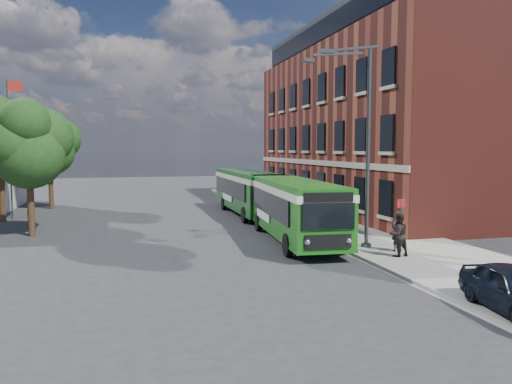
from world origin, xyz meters
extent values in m
plane|color=#2C2C2F|center=(0.00, 0.00, 0.00)|extent=(120.00, 120.00, 0.00)
cube|color=gray|center=(7.00, 8.00, 0.07)|extent=(6.00, 48.00, 0.15)
cube|color=beige|center=(3.95, 8.00, 0.01)|extent=(0.12, 48.00, 0.01)
cube|color=maroon|center=(14.00, 12.00, 6.00)|extent=(12.00, 26.00, 12.00)
cube|color=#BAB29D|center=(7.96, 12.00, 3.60)|extent=(0.12, 26.00, 0.35)
cube|color=#202228|center=(14.00, 12.00, 13.10)|extent=(10.80, 24.80, 2.20)
cube|color=black|center=(8.57, 12.00, 13.10)|extent=(0.08, 24.00, 1.40)
cylinder|color=#3C3F41|center=(-12.50, 13.00, 4.50)|extent=(0.10, 0.10, 9.00)
cube|color=red|center=(-12.05, 13.00, 8.60)|extent=(0.90, 0.02, 0.60)
cylinder|color=#3C3F41|center=(5.20, -2.00, 0.15)|extent=(0.44, 0.44, 0.30)
cylinder|color=#3C3F41|center=(5.20, -2.00, 4.50)|extent=(0.18, 0.18, 9.00)
cube|color=#3C3F41|center=(3.96, -2.60, 8.80)|extent=(2.58, 0.46, 0.37)
cube|color=#3C3F41|center=(3.96, -1.40, 8.80)|extent=(2.58, 0.46, 0.37)
cube|color=#3C3F41|center=(2.73, -3.08, 8.55)|extent=(0.55, 0.22, 0.16)
cube|color=#3C3F41|center=(2.73, -0.92, 8.55)|extent=(0.55, 0.22, 0.16)
cylinder|color=#3C3F41|center=(5.60, -4.20, 1.25)|extent=(0.08, 0.08, 2.50)
cube|color=red|center=(5.60, -4.20, 2.35)|extent=(0.35, 0.04, 0.35)
cube|color=#1C6617|center=(2.79, 1.38, 1.77)|extent=(3.39, 11.56, 2.45)
cube|color=#1C6617|center=(2.79, 1.38, 0.50)|extent=(3.44, 11.61, 0.14)
cube|color=black|center=(1.53, 1.78, 1.90)|extent=(0.84, 9.58, 1.10)
cube|color=black|center=(4.09, 1.58, 1.90)|extent=(0.84, 9.58, 1.10)
cube|color=#F1EAC6|center=(2.79, 1.38, 2.60)|extent=(3.46, 11.63, 0.32)
cube|color=#1C6617|center=(2.79, 1.38, 2.96)|extent=(3.29, 11.45, 0.12)
cube|color=black|center=(2.33, -4.33, 1.95)|extent=(2.15, 0.25, 1.05)
cube|color=black|center=(2.33, -4.34, 2.70)|extent=(2.00, 0.24, 0.38)
cube|color=black|center=(2.33, -4.34, 0.95)|extent=(1.90, 0.23, 0.55)
sphere|color=silver|center=(1.49, -4.26, 0.95)|extent=(0.26, 0.26, 0.26)
sphere|color=silver|center=(3.18, -4.39, 0.95)|extent=(0.26, 0.26, 0.26)
cube|color=black|center=(3.24, 7.09, 2.00)|extent=(2.00, 0.24, 0.90)
cube|color=white|center=(1.58, 2.48, 1.15)|extent=(0.29, 3.19, 0.45)
cylinder|color=black|center=(1.31, -2.42, 0.50)|extent=(0.36, 1.02, 1.00)
cylinder|color=black|center=(3.64, -2.60, 0.50)|extent=(0.36, 1.02, 1.00)
cylinder|color=black|center=(1.85, 4.36, 0.50)|extent=(0.36, 1.02, 1.00)
cylinder|color=black|center=(4.18, 4.18, 0.50)|extent=(0.36, 1.02, 1.00)
cube|color=#144D17|center=(2.98, 11.34, 1.77)|extent=(2.58, 11.48, 2.45)
cube|color=#144D17|center=(2.98, 11.34, 0.50)|extent=(2.62, 11.52, 0.14)
cube|color=black|center=(1.70, 11.65, 1.90)|extent=(0.15, 9.66, 1.10)
cube|color=black|center=(4.26, 11.63, 1.90)|extent=(0.15, 9.66, 1.10)
cube|color=#F5F1C9|center=(2.98, 11.34, 2.60)|extent=(2.64, 11.54, 0.32)
cube|color=#144D17|center=(2.98, 11.34, 2.96)|extent=(2.48, 11.38, 0.12)
cube|color=black|center=(2.94, 5.58, 1.95)|extent=(2.15, 0.10, 1.05)
cube|color=black|center=(2.94, 5.57, 2.70)|extent=(2.00, 0.09, 0.38)
cube|color=black|center=(2.94, 5.57, 0.95)|extent=(1.90, 0.09, 0.55)
sphere|color=silver|center=(2.09, 5.60, 0.95)|extent=(0.26, 0.26, 0.26)
sphere|color=silver|center=(3.79, 5.59, 0.95)|extent=(0.26, 0.26, 0.26)
cube|color=black|center=(3.02, 17.10, 2.00)|extent=(2.00, 0.09, 0.90)
cube|color=white|center=(1.70, 12.35, 1.15)|extent=(0.06, 3.20, 0.45)
cylinder|color=black|center=(1.78, 7.42, 0.50)|extent=(0.29, 1.00, 1.00)
cylinder|color=black|center=(4.12, 7.40, 0.50)|extent=(0.29, 1.00, 1.00)
cylinder|color=black|center=(1.83, 14.28, 0.50)|extent=(0.29, 1.00, 1.00)
cylinder|color=black|center=(4.17, 14.27, 0.50)|extent=(0.29, 1.00, 1.00)
imported|color=black|center=(6.02, -3.27, 1.02)|extent=(0.70, 0.53, 1.74)
imported|color=black|center=(5.51, -4.20, 1.06)|extent=(0.98, 0.82, 1.81)
cylinder|color=#382214|center=(-10.14, 5.77, 1.53)|extent=(0.36, 0.36, 3.05)
sphere|color=#1D3D15|center=(-10.14, 5.77, 4.30)|extent=(3.61, 3.61, 3.61)
sphere|color=#1D3D15|center=(-9.45, 6.33, 5.20)|extent=(3.05, 3.05, 3.05)
sphere|color=#1D3D15|center=(-10.77, 5.29, 4.86)|extent=(2.78, 2.78, 2.78)
sphere|color=#1D3D15|center=(-10.14, 5.08, 5.90)|extent=(2.50, 2.50, 2.50)
cylinder|color=#382214|center=(-12.80, 11.81, 1.67)|extent=(0.36, 0.36, 3.35)
sphere|color=#1E3C14|center=(-12.80, 11.81, 4.71)|extent=(3.95, 3.95, 3.95)
sphere|color=#1E3C14|center=(-12.04, 12.42, 5.70)|extent=(3.35, 3.35, 3.35)
cylinder|color=#382214|center=(-10.80, 18.39, 1.56)|extent=(0.36, 0.36, 3.13)
sphere|color=#184113|center=(-10.80, 18.39, 4.41)|extent=(3.70, 3.70, 3.70)
sphere|color=#184113|center=(-10.09, 18.95, 5.33)|extent=(3.13, 3.13, 3.13)
sphere|color=#184113|center=(-11.44, 17.89, 4.97)|extent=(2.84, 2.84, 2.84)
sphere|color=#184113|center=(-10.80, 17.67, 6.04)|extent=(2.56, 2.56, 2.56)
camera|label=1|loc=(-5.39, -22.33, 4.60)|focal=35.00mm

